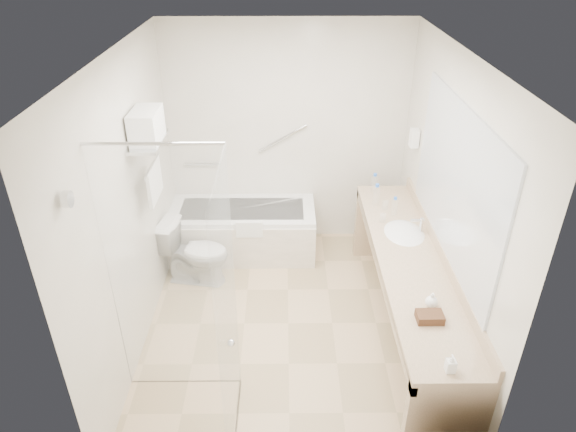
{
  "coord_description": "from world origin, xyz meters",
  "views": [
    {
      "loc": [
        -0.03,
        -3.7,
        3.3
      ],
      "look_at": [
        0.0,
        0.3,
        1.0
      ],
      "focal_mm": 32.0,
      "sensor_mm": 36.0,
      "label": 1
    }
  ],
  "objects_px": {
    "toilet": "(196,253)",
    "vanity_counter": "(407,278)",
    "bathtub": "(243,230)",
    "amenity_basket": "(430,317)",
    "water_bottle_left": "(374,184)"
  },
  "relations": [
    {
      "from": "toilet",
      "to": "vanity_counter",
      "type": "bearing_deg",
      "value": -103.55
    },
    {
      "from": "bathtub",
      "to": "amenity_basket",
      "type": "relative_size",
      "value": 8.54
    },
    {
      "from": "vanity_counter",
      "to": "bathtub",
      "type": "bearing_deg",
      "value": 137.65
    },
    {
      "from": "bathtub",
      "to": "water_bottle_left",
      "type": "xyz_separation_m",
      "value": [
        1.4,
        -0.18,
        0.67
      ]
    },
    {
      "from": "vanity_counter",
      "to": "toilet",
      "type": "relative_size",
      "value": 3.92
    },
    {
      "from": "bathtub",
      "to": "amenity_basket",
      "type": "xyz_separation_m",
      "value": [
        1.49,
        -2.17,
        0.61
      ]
    },
    {
      "from": "bathtub",
      "to": "vanity_counter",
      "type": "bearing_deg",
      "value": -42.35
    },
    {
      "from": "bathtub",
      "to": "toilet",
      "type": "relative_size",
      "value": 2.32
    },
    {
      "from": "toilet",
      "to": "bathtub",
      "type": "bearing_deg",
      "value": -30.13
    },
    {
      "from": "amenity_basket",
      "to": "toilet",
      "type": "bearing_deg",
      "value": 140.02
    },
    {
      "from": "vanity_counter",
      "to": "toilet",
      "type": "distance_m",
      "value": 2.17
    },
    {
      "from": "vanity_counter",
      "to": "toilet",
      "type": "bearing_deg",
      "value": 156.71
    },
    {
      "from": "toilet",
      "to": "water_bottle_left",
      "type": "xyz_separation_m",
      "value": [
        1.85,
        0.35,
        0.61
      ]
    },
    {
      "from": "amenity_basket",
      "to": "water_bottle_left",
      "type": "height_order",
      "value": "water_bottle_left"
    },
    {
      "from": "vanity_counter",
      "to": "toilet",
      "type": "xyz_separation_m",
      "value": [
        -1.97,
        0.85,
        -0.3
      ]
    }
  ]
}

